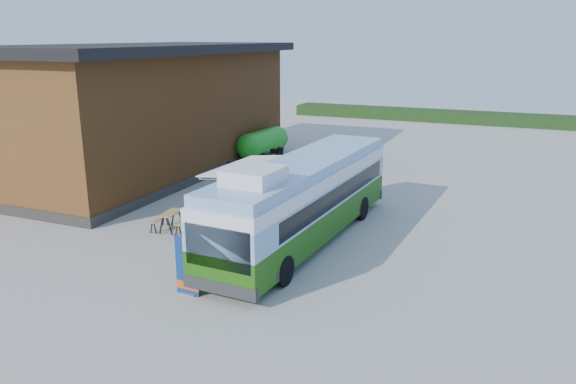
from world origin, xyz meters
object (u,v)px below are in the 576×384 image
at_px(person_b, 273,165).
at_px(slurry_tanker, 263,143).
at_px(banner, 187,271).
at_px(person_a, 230,177).
at_px(bus, 303,197).
at_px(picnic_table, 171,217).

distance_m(person_b, slurry_tanker, 5.52).
bearing_deg(banner, person_b, 107.48).
bearing_deg(slurry_tanker, person_b, -53.49).
xyz_separation_m(person_a, person_b, (1.05, 3.04, 0.11)).
bearing_deg(person_b, bus, 57.80).
relative_size(bus, banner, 6.45).
bearing_deg(person_b, picnic_table, 23.70).
bearing_deg(bus, slurry_tanker, 124.92).
relative_size(bus, picnic_table, 8.03).
distance_m(bus, person_a, 8.29).
bearing_deg(person_a, banner, -125.23).
height_order(bus, person_a, bus).
bearing_deg(picnic_table, person_a, 88.63).
height_order(banner, person_b, banner).
distance_m(bus, banner, 6.25).
relative_size(person_a, person_b, 0.88).
xyz_separation_m(banner, person_b, (-3.62, 14.36, 0.12)).
distance_m(person_a, person_b, 3.22).
distance_m(banner, picnic_table, 6.36).
relative_size(bus, slurry_tanker, 2.31).
bearing_deg(person_a, person_b, 13.25).
xyz_separation_m(bus, person_a, (-6.25, 5.36, -1.01)).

